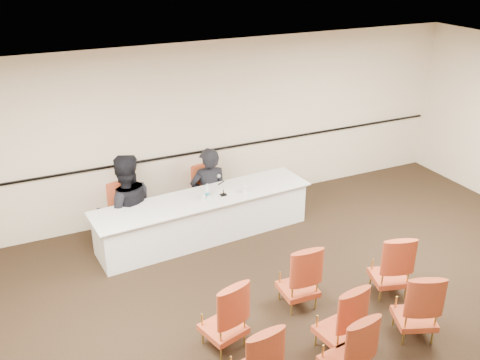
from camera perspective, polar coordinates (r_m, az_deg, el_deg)
name	(u,v)px	position (r m, az deg, el deg)	size (l,w,h in m)	color
floor	(325,340)	(6.95, 9.08, -16.47)	(10.00, 10.00, 0.00)	black
ceiling	(345,104)	(5.50, 11.14, 7.98)	(10.00, 10.00, 0.00)	white
wall_back	(203,129)	(9.33, -3.96, 5.47)	(10.00, 0.04, 3.00)	beige
wall_rail	(205,151)	(9.43, -3.81, 3.10)	(9.80, 0.04, 0.03)	black
panel_table	(204,217)	(8.75, -3.81, -3.98)	(3.62, 0.84, 0.72)	white
panelist_main	(209,197)	(9.30, -3.32, -1.80)	(0.66, 0.43, 1.81)	black
panelist_main_chair	(209,194)	(9.28, -3.32, -1.47)	(0.50, 0.50, 0.95)	#A93E1E
panelist_second	(127,212)	(8.80, -12.00, -3.33)	(0.96, 0.74, 1.97)	black
panelist_second_chair	(127,213)	(8.81, -11.99, -3.48)	(0.50, 0.50, 0.95)	#A93E1E
papers	(227,192)	(8.75, -1.41, -1.28)	(0.30, 0.22, 0.00)	white
microphone	(223,187)	(8.57, -1.81, -0.71)	(0.11, 0.22, 0.31)	black
water_bottle	(207,191)	(8.54, -3.51, -1.13)	(0.07, 0.07, 0.23)	teal
drinking_glass	(203,197)	(8.48, -3.92, -1.82)	(0.06, 0.06, 0.10)	white
coffee_cup	(245,189)	(8.71, 0.54, -0.98)	(0.08, 0.08, 0.12)	white
aud_chair_front_left	(223,313)	(6.50, -1.82, -14.03)	(0.50, 0.50, 0.95)	#A93E1E
aud_chair_front_mid	(298,275)	(7.18, 6.26, -10.01)	(0.50, 0.50, 0.95)	#A93E1E
aud_chair_front_right	(391,264)	(7.63, 15.77, -8.57)	(0.50, 0.50, 0.95)	#A93E1E
aud_chair_back_left	(254,358)	(5.93, 1.53, -18.49)	(0.50, 0.50, 0.95)	#A93E1E
aud_chair_back_mid	(347,347)	(6.17, 11.36, -17.06)	(0.50, 0.50, 0.95)	#A93E1E
aud_chair_back_right	(416,303)	(6.98, 18.30, -12.38)	(0.50, 0.50, 0.95)	#A93E1E
aud_chair_extra	(339,317)	(6.55, 10.57, -14.14)	(0.50, 0.50, 0.95)	#A93E1E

